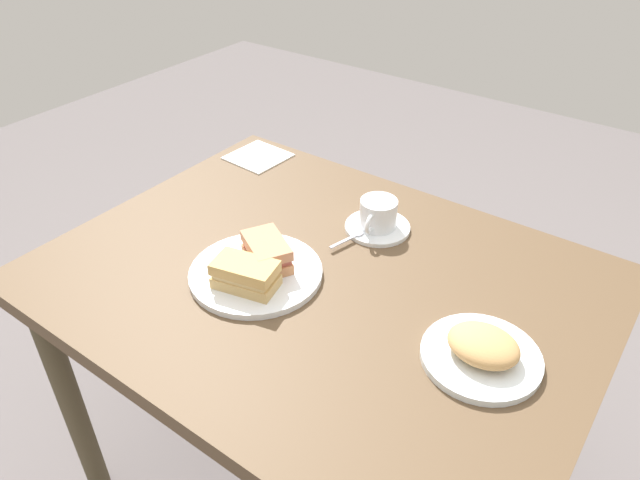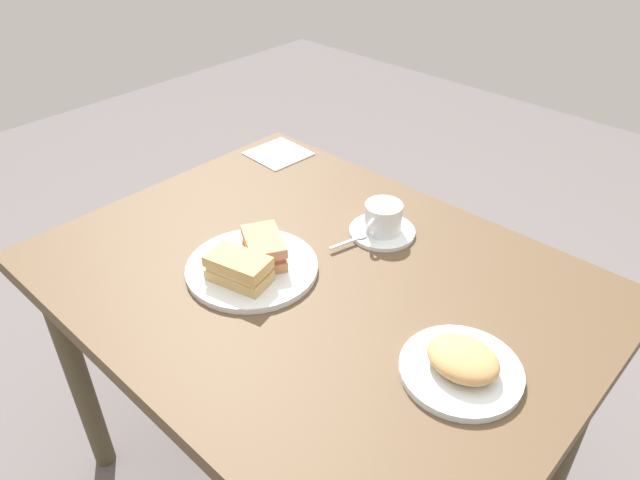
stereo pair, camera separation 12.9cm
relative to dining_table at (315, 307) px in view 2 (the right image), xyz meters
name	(u,v)px [view 2 (the right image)]	position (x,y,z in m)	size (l,w,h in m)	color
dining_table	(315,307)	(0.00, 0.00, 0.00)	(1.14, 0.87, 0.75)	brown
sandwich_plate	(252,268)	(0.11, 0.08, 0.10)	(0.28, 0.28, 0.01)	white
sandwich_front	(264,248)	(0.10, 0.05, 0.13)	(0.14, 0.12, 0.06)	tan
sandwich_back	(239,269)	(0.09, 0.13, 0.13)	(0.14, 0.10, 0.06)	tan
coffee_saucer	(382,231)	(-0.01, -0.22, 0.09)	(0.15, 0.15, 0.01)	white
coffee_cup	(383,217)	(-0.01, -0.22, 0.14)	(0.09, 0.12, 0.07)	white
spoon	(355,239)	(0.01, -0.14, 0.10)	(0.04, 0.10, 0.01)	silver
side_plate	(461,371)	(-0.37, 0.03, 0.10)	(0.21, 0.21, 0.01)	white
side_food_pile	(463,359)	(-0.37, 0.03, 0.13)	(0.13, 0.11, 0.04)	tan
napkin	(278,154)	(0.46, -0.33, 0.09)	(0.15, 0.15, 0.00)	white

